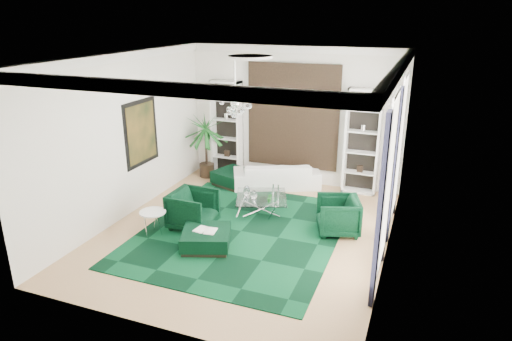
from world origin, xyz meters
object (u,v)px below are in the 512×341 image
at_px(palm, 206,138).
at_px(side_table, 154,224).
at_px(coffee_table, 261,204).
at_px(ottoman_side, 234,178).
at_px(ottoman_front, 206,239).
at_px(sofa, 277,175).
at_px(armchair_right, 338,215).
at_px(armchair_left, 193,210).

bearing_deg(palm, side_table, -80.59).
relative_size(coffee_table, palm, 0.50).
bearing_deg(ottoman_side, ottoman_front, -75.31).
bearing_deg(sofa, armchair_right, 110.00).
bearing_deg(sofa, side_table, 42.73).
bearing_deg(sofa, ottoman_front, 61.73).
distance_m(armchair_right, palm, 4.95).
xyz_separation_m(sofa, ottoman_side, (-1.17, -0.32, -0.14)).
distance_m(coffee_table, side_table, 2.65).
relative_size(coffee_table, ottoman_side, 1.27).
xyz_separation_m(sofa, armchair_right, (2.15, -2.18, 0.06)).
relative_size(coffee_table, side_table, 2.09).
distance_m(sofa, ottoman_front, 3.84).
xyz_separation_m(ottoman_front, palm, (-1.95, 3.90, 0.99)).
height_order(ottoman_side, side_table, side_table).
xyz_separation_m(armchair_left, armchair_right, (3.09, 0.92, -0.02)).
xyz_separation_m(armchair_right, palm, (-4.34, 2.24, 0.77)).
height_order(sofa, side_table, sofa).
height_order(ottoman_front, side_table, side_table).
distance_m(sofa, side_table, 4.06).
height_order(side_table, palm, palm).
bearing_deg(coffee_table, side_table, -132.03).
relative_size(sofa, ottoman_front, 2.47).
relative_size(armchair_right, side_table, 1.58).
bearing_deg(sofa, coffee_table, 72.03).
bearing_deg(ottoman_side, coffee_table, -46.75).
height_order(armchair_left, ottoman_side, armchair_left).
relative_size(armchair_left, palm, 0.40).
height_order(armchair_right, ottoman_side, armchair_right).
bearing_deg(armchair_left, coffee_table, -40.17).
bearing_deg(palm, ottoman_front, -63.42).
height_order(ottoman_side, palm, palm).
height_order(sofa, palm, palm).
bearing_deg(ottoman_side, armchair_left, -85.28).
height_order(sofa, ottoman_front, sofa).
bearing_deg(side_table, palm, 99.41).
xyz_separation_m(armchair_right, side_table, (-3.71, -1.57, -0.14)).
xyz_separation_m(armchair_left, ottoman_front, (0.69, -0.74, -0.24)).
bearing_deg(coffee_table, palm, 142.55).
relative_size(sofa, armchair_right, 2.63).
relative_size(ottoman_front, side_table, 1.69).
xyz_separation_m(ottoman_side, ottoman_front, (0.92, -3.52, -0.02)).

